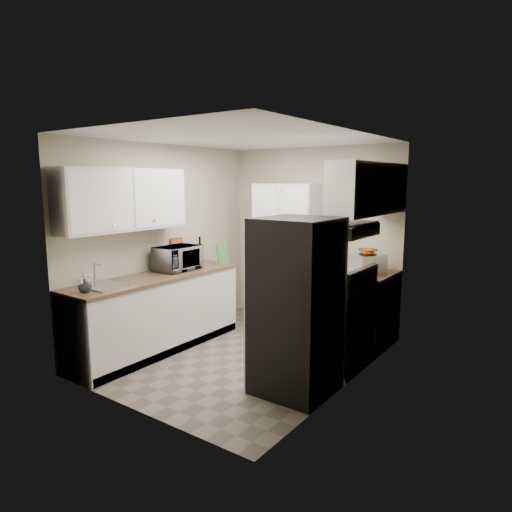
{
  "coord_description": "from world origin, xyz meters",
  "views": [
    {
      "loc": [
        3.09,
        -4.07,
        2.04
      ],
      "look_at": [
        0.06,
        0.15,
        1.18
      ],
      "focal_mm": 32.0,
      "sensor_mm": 36.0,
      "label": 1
    }
  ],
  "objects_px": {
    "toaster_oven": "(366,264)",
    "microwave": "(177,258)",
    "pantry_cabinet": "(289,256)",
    "wine_bottle": "(200,252)",
    "electric_range": "(336,323)",
    "refrigerator": "(297,306)"
  },
  "relations": [
    {
      "from": "pantry_cabinet",
      "to": "electric_range",
      "type": "height_order",
      "value": "pantry_cabinet"
    },
    {
      "from": "pantry_cabinet",
      "to": "electric_range",
      "type": "distance_m",
      "value": 1.58
    },
    {
      "from": "microwave",
      "to": "wine_bottle",
      "type": "relative_size",
      "value": 1.62
    },
    {
      "from": "toaster_oven",
      "to": "microwave",
      "type": "bearing_deg",
      "value": -125.7
    },
    {
      "from": "pantry_cabinet",
      "to": "microwave",
      "type": "relative_size",
      "value": 3.62
    },
    {
      "from": "microwave",
      "to": "toaster_oven",
      "type": "height_order",
      "value": "microwave"
    },
    {
      "from": "pantry_cabinet",
      "to": "toaster_oven",
      "type": "distance_m",
      "value": 1.2
    },
    {
      "from": "pantry_cabinet",
      "to": "refrigerator",
      "type": "relative_size",
      "value": 1.18
    },
    {
      "from": "pantry_cabinet",
      "to": "electric_range",
      "type": "bearing_deg",
      "value": -38.22
    },
    {
      "from": "wine_bottle",
      "to": "pantry_cabinet",
      "type": "bearing_deg",
      "value": 44.27
    },
    {
      "from": "electric_range",
      "to": "refrigerator",
      "type": "xyz_separation_m",
      "value": [
        -0.03,
        -0.8,
        0.37
      ]
    },
    {
      "from": "pantry_cabinet",
      "to": "wine_bottle",
      "type": "bearing_deg",
      "value": -135.73
    },
    {
      "from": "electric_range",
      "to": "refrigerator",
      "type": "distance_m",
      "value": 0.88
    },
    {
      "from": "electric_range",
      "to": "pantry_cabinet",
      "type": "bearing_deg",
      "value": 141.78
    },
    {
      "from": "electric_range",
      "to": "toaster_oven",
      "type": "bearing_deg",
      "value": 88.69
    },
    {
      "from": "pantry_cabinet",
      "to": "electric_range",
      "type": "xyz_separation_m",
      "value": [
        1.17,
        -0.93,
        -0.52
      ]
    },
    {
      "from": "electric_range",
      "to": "wine_bottle",
      "type": "height_order",
      "value": "wine_bottle"
    },
    {
      "from": "refrigerator",
      "to": "wine_bottle",
      "type": "xyz_separation_m",
      "value": [
        -2.03,
        0.86,
        0.24
      ]
    },
    {
      "from": "toaster_oven",
      "to": "wine_bottle",
      "type": "bearing_deg",
      "value": -137.8
    },
    {
      "from": "wine_bottle",
      "to": "toaster_oven",
      "type": "distance_m",
      "value": 2.2
    },
    {
      "from": "pantry_cabinet",
      "to": "refrigerator",
      "type": "distance_m",
      "value": 2.07
    },
    {
      "from": "refrigerator",
      "to": "wine_bottle",
      "type": "bearing_deg",
      "value": 157.09
    }
  ]
}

